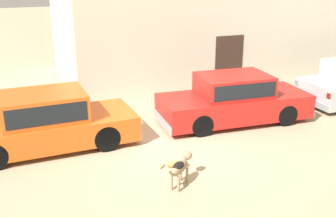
{
  "coord_description": "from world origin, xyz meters",
  "views": [
    {
      "loc": [
        -3.59,
        -9.09,
        4.43
      ],
      "look_at": [
        0.02,
        0.2,
        0.9
      ],
      "focal_mm": 43.51,
      "sensor_mm": 36.0,
      "label": 1
    }
  ],
  "objects_px": {
    "stray_dog_spotted": "(181,166)",
    "stray_cat": "(177,164)",
    "parked_sedan_nearest": "(46,121)",
    "parked_sedan_second": "(234,99)"
  },
  "relations": [
    {
      "from": "parked_sedan_nearest",
      "to": "stray_cat",
      "type": "distance_m",
      "value": 3.52
    },
    {
      "from": "parked_sedan_nearest",
      "to": "stray_dog_spotted",
      "type": "relative_size",
      "value": 5.45
    },
    {
      "from": "parked_sedan_nearest",
      "to": "parked_sedan_second",
      "type": "xyz_separation_m",
      "value": [
        5.35,
        -0.09,
        -0.01
      ]
    },
    {
      "from": "parked_sedan_second",
      "to": "stray_cat",
      "type": "xyz_separation_m",
      "value": [
        -2.69,
        -2.12,
        -0.63
      ]
    },
    {
      "from": "stray_dog_spotted",
      "to": "parked_sedan_nearest",
      "type": "bearing_deg",
      "value": 87.02
    },
    {
      "from": "parked_sedan_nearest",
      "to": "parked_sedan_second",
      "type": "relative_size",
      "value": 0.99
    },
    {
      "from": "stray_dog_spotted",
      "to": "stray_cat",
      "type": "xyz_separation_m",
      "value": [
        0.23,
        0.77,
        -0.37
      ]
    },
    {
      "from": "parked_sedan_second",
      "to": "stray_cat",
      "type": "height_order",
      "value": "parked_sedan_second"
    },
    {
      "from": "parked_sedan_nearest",
      "to": "stray_dog_spotted",
      "type": "xyz_separation_m",
      "value": [
        2.43,
        -2.99,
        -0.27
      ]
    },
    {
      "from": "parked_sedan_nearest",
      "to": "parked_sedan_second",
      "type": "height_order",
      "value": "parked_sedan_nearest"
    }
  ]
}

